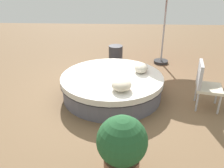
{
  "coord_description": "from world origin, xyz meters",
  "views": [
    {
      "loc": [
        4.76,
        0.21,
        2.63
      ],
      "look_at": [
        0.0,
        0.0,
        0.3
      ],
      "focal_mm": 37.72,
      "sensor_mm": 36.0,
      "label": 1
    }
  ],
  "objects": [
    {
      "name": "throw_pillow_0",
      "position": [
        0.66,
        0.21,
        0.62
      ],
      "size": [
        0.44,
        0.4,
        0.22
      ],
      "primitive_type": "ellipsoid",
      "color": "beige",
      "rests_on": "round_bed"
    },
    {
      "name": "side_table",
      "position": [
        -2.33,
        0.01,
        0.25
      ],
      "size": [
        0.44,
        0.44,
        0.49
      ],
      "primitive_type": "cylinder",
      "color": "#333338",
      "rests_on": "ground_plane"
    },
    {
      "name": "ground_plane",
      "position": [
        0.0,
        0.0,
        0.0
      ],
      "size": [
        16.0,
        16.0,
        0.0
      ],
      "primitive_type": "plane",
      "color": "brown"
    },
    {
      "name": "patio_chair",
      "position": [
        0.38,
        1.91,
        0.56
      ],
      "size": [
        0.62,
        0.6,
        0.98
      ],
      "rotation": [
        0.0,
        0.0,
        -0.22
      ],
      "color": "#B7B7BC",
      "rests_on": "ground_plane"
    },
    {
      "name": "planter",
      "position": [
        2.34,
        0.24,
        0.53
      ],
      "size": [
        0.68,
        0.68,
        0.97
      ],
      "color": "brown",
      "rests_on": "ground_plane"
    },
    {
      "name": "throw_pillow_1",
      "position": [
        -0.25,
        0.65,
        0.61
      ],
      "size": [
        0.42,
        0.3,
        0.21
      ],
      "primitive_type": "ellipsoid",
      "color": "beige",
      "rests_on": "round_bed"
    },
    {
      "name": "round_bed",
      "position": [
        0.0,
        0.0,
        0.26
      ],
      "size": [
        2.29,
        2.29,
        0.51
      ],
      "color": "#595966",
      "rests_on": "ground_plane"
    }
  ]
}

